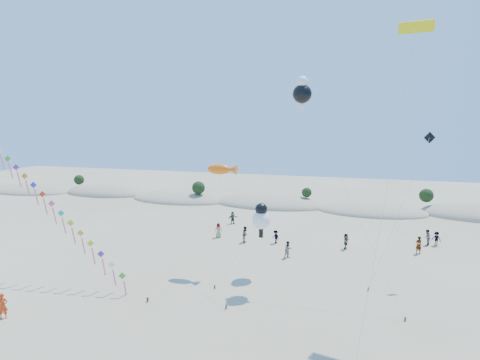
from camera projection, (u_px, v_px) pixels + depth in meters
name	position (u px, v px, depth m)	size (l,w,h in m)	color
ground	(112.00, 358.00, 23.67)	(160.00, 160.00, 0.00)	gray
dune_ridge	(276.00, 204.00, 66.23)	(145.30, 11.49, 5.57)	gray
kite_train	(5.00, 157.00, 36.73)	(30.39, 6.20, 20.70)	#3F2D1E
fish_kite	(222.00, 170.00, 36.82)	(4.44, 8.57, 9.90)	#3F2D1E
cartoon_kite_low	(261.00, 218.00, 35.75)	(3.82, 5.10, 6.60)	#3F2D1E
cartoon_kite_high	(302.00, 92.00, 34.66)	(9.53, 8.05, 17.66)	#3F2D1E
parafoil_kite	(415.00, 32.00, 27.73)	(4.60, 11.27, 20.74)	#3F2D1E
dark_kite	(414.00, 177.00, 34.36)	(5.23, 5.59, 12.89)	#3F2D1E
flyer_foreground	(3.00, 306.00, 28.22)	(0.68, 0.44, 1.85)	red
beachgoers	(313.00, 235.00, 45.66)	(25.87, 12.58, 1.88)	slate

